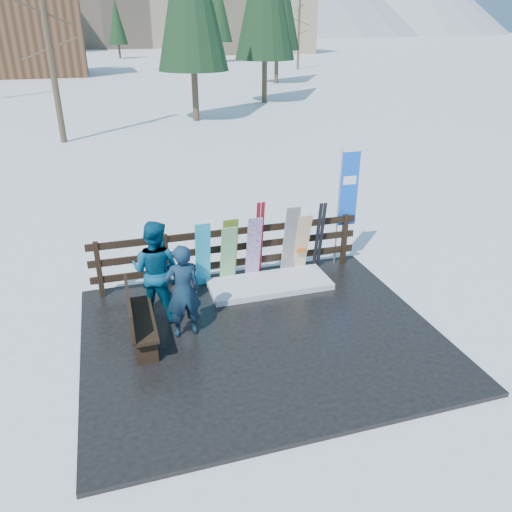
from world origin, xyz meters
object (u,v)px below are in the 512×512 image
object	(u,v)px
snowboard_3	(253,249)
snowboard_4	(290,241)
person_front	(183,291)
snowboard_1	(228,255)
snowboard_0	(203,255)
rental_flag	(346,194)
person_back	(156,270)
bench	(137,317)
snowboard_2	(230,251)
snowboard_5	(302,244)

from	to	relation	value
snowboard_3	snowboard_4	bearing A→B (deg)	0.00
person_front	snowboard_1	bearing A→B (deg)	-131.47
snowboard_0	snowboard_3	xyz separation A→B (m)	(1.05, 0.00, 0.01)
rental_flag	person_back	size ratio (longest dim) A/B	1.41
bench	snowboard_2	bearing A→B (deg)	39.70
snowboard_1	snowboard_4	world-z (taller)	snowboard_4
snowboard_3	person_back	size ratio (longest dim) A/B	0.79
snowboard_3	person_front	xyz separation A→B (m)	(-1.70, -1.59, 0.12)
person_front	snowboard_4	bearing A→B (deg)	-152.67
snowboard_5	person_back	xyz separation A→B (m)	(-3.11, -0.85, 0.23)
rental_flag	person_front	bearing A→B (deg)	-154.21
snowboard_0	snowboard_1	distance (m)	0.52
person_front	person_back	distance (m)	0.83
bench	snowboard_2	world-z (taller)	snowboard_2
bench	snowboard_1	distance (m)	2.55
bench	snowboard_2	xyz separation A→B (m)	(1.98, 1.64, 0.22)
snowboard_1	rental_flag	size ratio (longest dim) A/B	0.52
snowboard_4	person_front	size ratio (longest dim) A/B	0.96
person_front	snowboard_2	bearing A→B (deg)	-132.13
snowboard_0	snowboard_4	size ratio (longest dim) A/B	0.90
bench	person_back	bearing A→B (deg)	61.87
snowboard_3	person_front	size ratio (longest dim) A/B	0.88
snowboard_0	person_back	size ratio (longest dim) A/B	0.78
snowboard_0	rental_flag	distance (m)	3.32
snowboard_4	person_front	xyz separation A→B (m)	(-2.50, -1.59, 0.05)
rental_flag	person_back	bearing A→B (deg)	-165.12
snowboard_3	person_back	bearing A→B (deg)	-157.64
snowboard_2	snowboard_3	world-z (taller)	snowboard_2
snowboard_0	person_back	world-z (taller)	person_back
snowboard_0	snowboard_4	bearing A→B (deg)	0.00
snowboard_0	bench	bearing A→B (deg)	-131.11
person_front	person_back	world-z (taller)	person_back
rental_flag	snowboard_5	bearing A→B (deg)	-166.05
snowboard_0	snowboard_3	distance (m)	1.05
person_back	snowboard_1	bearing A→B (deg)	-120.68
snowboard_4	person_back	world-z (taller)	person_back
person_back	snowboard_4	bearing A→B (deg)	-133.20
rental_flag	bench	bearing A→B (deg)	-157.54
snowboard_0	snowboard_3	size ratio (longest dim) A/B	0.99
bench	snowboard_4	xyz separation A→B (m)	(3.28, 1.64, 0.27)
snowboard_0	person_front	xyz separation A→B (m)	(-0.65, -1.59, 0.12)
bench	person_front	size ratio (longest dim) A/B	0.90
bench	snowboard_4	size ratio (longest dim) A/B	0.94
snowboard_2	person_front	bearing A→B (deg)	-127.02
rental_flag	snowboard_2	bearing A→B (deg)	-174.18
snowboard_4	snowboard_0	bearing A→B (deg)	-180.00
snowboard_4	person_back	bearing A→B (deg)	-163.49
bench	snowboard_5	bearing A→B (deg)	24.89
snowboard_4	person_front	bearing A→B (deg)	-147.56
snowboard_5	bench	bearing A→B (deg)	-155.11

